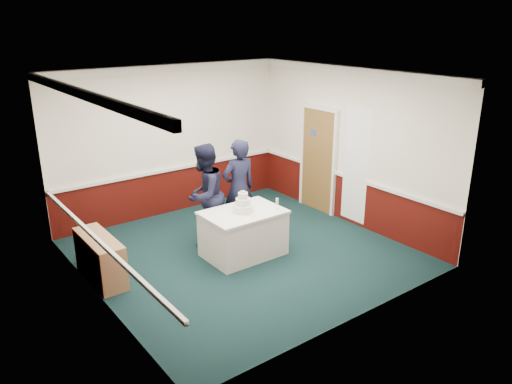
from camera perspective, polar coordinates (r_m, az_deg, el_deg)
ground at (r=8.66m, az=-1.41°, el=-6.96°), size 5.00×5.00×0.00m
room_shell at (r=8.52m, az=-3.49°, el=6.62°), size 5.00×5.00×3.00m
sideboard at (r=8.06m, az=-17.35°, el=-7.23°), size 0.41×1.20×0.70m
cake_table at (r=8.44m, az=-1.46°, el=-4.69°), size 1.32×0.92×0.79m
wedding_cake at (r=8.25m, az=-1.49°, el=-1.52°), size 0.35×0.35×0.36m
cake_knife at (r=8.12m, az=-0.84°, el=-2.68°), size 0.09×0.21×0.00m
champagne_flute at (r=8.31m, az=2.44°, el=-1.16°), size 0.05×0.05×0.21m
person_man at (r=8.75m, az=-5.91°, el=-0.33°), size 1.11×1.03×1.82m
person_woman at (r=9.02m, az=-1.99°, el=0.41°), size 0.69×0.48×1.82m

